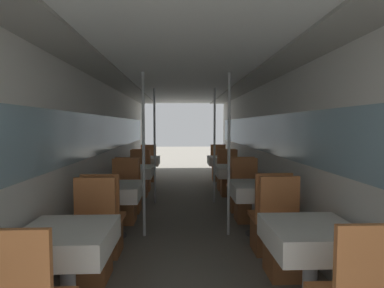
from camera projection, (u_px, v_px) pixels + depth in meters
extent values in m
cube|color=silver|center=(102.00, 149.00, 5.08)|extent=(0.05, 10.16, 2.25)
cube|color=#8CB2C6|center=(103.00, 134.00, 5.07)|extent=(0.03, 9.35, 0.63)
cube|color=silver|center=(266.00, 149.00, 5.19)|extent=(0.05, 10.16, 2.25)
cube|color=#8CB2C6|center=(266.00, 134.00, 5.18)|extent=(0.03, 9.35, 0.63)
cube|color=silver|center=(185.00, 80.00, 5.06)|extent=(2.82, 10.16, 0.04)
cube|color=#999993|center=(116.00, 82.00, 5.02)|extent=(0.51, 9.75, 0.03)
cube|color=#999993|center=(253.00, 82.00, 5.11)|extent=(0.51, 9.75, 0.03)
cylinder|color=#B7B7BC|center=(68.00, 273.00, 2.38)|extent=(0.12, 0.12, 0.69)
cube|color=#93704C|center=(67.00, 230.00, 2.36)|extent=(0.66, 0.66, 0.02)
cube|color=white|center=(67.00, 240.00, 2.36)|extent=(0.70, 0.70, 0.20)
cube|color=#D17A42|center=(11.00, 279.00, 1.58)|extent=(0.43, 0.04, 0.54)
cube|color=#9C5B31|center=(90.00, 260.00, 2.97)|extent=(0.36, 0.36, 0.41)
cube|color=#D17A42|center=(90.00, 237.00, 2.96)|extent=(0.43, 0.43, 0.05)
cube|color=#D17A42|center=(95.00, 203.00, 3.13)|extent=(0.43, 0.04, 0.54)
cylinder|color=#4C4C51|center=(116.00, 236.00, 4.15)|extent=(0.30, 0.30, 0.01)
cylinder|color=#B7B7BC|center=(116.00, 211.00, 4.13)|extent=(0.12, 0.12, 0.69)
cube|color=#93704C|center=(115.00, 185.00, 4.11)|extent=(0.66, 0.66, 0.02)
cube|color=white|center=(115.00, 191.00, 4.11)|extent=(0.70, 0.70, 0.20)
cube|color=#9C5B31|center=(105.00, 237.00, 3.56)|extent=(0.36, 0.36, 0.41)
cube|color=#D17A42|center=(105.00, 219.00, 3.54)|extent=(0.43, 0.43, 0.05)
cube|color=#D17A42|center=(100.00, 198.00, 3.33)|extent=(0.43, 0.04, 0.54)
cube|color=#9C5B31|center=(124.00, 210.00, 4.72)|extent=(0.36, 0.36, 0.41)
cube|color=#D17A42|center=(124.00, 195.00, 4.70)|extent=(0.43, 0.43, 0.05)
cube|color=#D17A42|center=(126.00, 175.00, 4.88)|extent=(0.43, 0.04, 0.54)
cylinder|color=silver|center=(144.00, 155.00, 4.09)|extent=(0.04, 0.04, 2.25)
cylinder|color=#4C4C51|center=(135.00, 203.00, 5.90)|extent=(0.30, 0.30, 0.01)
cylinder|color=#B7B7BC|center=(135.00, 185.00, 5.88)|extent=(0.12, 0.12, 0.69)
cube|color=#93704C|center=(135.00, 167.00, 5.85)|extent=(0.66, 0.66, 0.02)
cube|color=white|center=(135.00, 172.00, 5.86)|extent=(0.70, 0.70, 0.20)
cube|color=#9C5B31|center=(130.00, 200.00, 5.30)|extent=(0.36, 0.36, 0.41)
cube|color=#D17A42|center=(130.00, 188.00, 5.29)|extent=(0.43, 0.43, 0.05)
cube|color=#D17A42|center=(128.00, 173.00, 5.08)|extent=(0.43, 0.04, 0.54)
cube|color=#9C5B31|center=(139.00, 187.00, 6.47)|extent=(0.36, 0.36, 0.41)
cube|color=#D17A42|center=(139.00, 176.00, 6.45)|extent=(0.43, 0.43, 0.05)
cube|color=#D17A42|center=(140.00, 162.00, 6.63)|extent=(0.43, 0.04, 0.54)
cylinder|color=silver|center=(155.00, 146.00, 5.84)|extent=(0.04, 0.04, 2.25)
cylinder|color=#4C4C51|center=(146.00, 185.00, 7.65)|extent=(0.30, 0.30, 0.01)
cylinder|color=#B7B7BC|center=(145.00, 171.00, 7.62)|extent=(0.12, 0.12, 0.69)
cube|color=#93704C|center=(145.00, 158.00, 7.60)|extent=(0.66, 0.66, 0.02)
cube|color=white|center=(145.00, 161.00, 7.61)|extent=(0.70, 0.70, 0.20)
cube|color=#9C5B31|center=(143.00, 182.00, 7.05)|extent=(0.36, 0.36, 0.41)
cube|color=#D17A42|center=(142.00, 172.00, 7.04)|extent=(0.43, 0.43, 0.05)
cube|color=#D17A42|center=(141.00, 161.00, 6.83)|extent=(0.43, 0.04, 0.54)
cube|color=#9C5B31|center=(148.00, 174.00, 8.22)|extent=(0.36, 0.36, 0.41)
cube|color=#D17A42|center=(148.00, 166.00, 8.20)|extent=(0.43, 0.43, 0.05)
cube|color=#D17A42|center=(148.00, 154.00, 8.38)|extent=(0.43, 0.04, 0.54)
cylinder|color=#B7B7BC|center=(310.00, 269.00, 2.45)|extent=(0.12, 0.12, 0.69)
cube|color=#93704C|center=(311.00, 227.00, 2.43)|extent=(0.66, 0.66, 0.02)
cube|color=white|center=(311.00, 237.00, 2.44)|extent=(0.70, 0.70, 0.20)
cube|color=#D17A42|center=(372.00, 272.00, 1.66)|extent=(0.43, 0.04, 0.54)
cube|color=#9C5B31|center=(285.00, 256.00, 3.05)|extent=(0.36, 0.36, 0.41)
cube|color=#D17A42|center=(285.00, 234.00, 3.03)|extent=(0.43, 0.43, 0.05)
cube|color=#D17A42|center=(280.00, 201.00, 3.21)|extent=(0.43, 0.04, 0.54)
cylinder|color=#4C4C51|center=(256.00, 234.00, 4.22)|extent=(0.30, 0.30, 0.01)
cylinder|color=#B7B7BC|center=(256.00, 209.00, 4.20)|extent=(0.12, 0.12, 0.69)
cube|color=#93704C|center=(256.00, 184.00, 4.18)|extent=(0.66, 0.66, 0.02)
cube|color=white|center=(256.00, 190.00, 4.19)|extent=(0.70, 0.70, 0.20)
cube|color=#9C5B31|center=(268.00, 235.00, 3.63)|extent=(0.36, 0.36, 0.41)
cube|color=#D17A42|center=(268.00, 217.00, 3.62)|extent=(0.43, 0.43, 0.05)
cube|color=#D17A42|center=(274.00, 197.00, 3.41)|extent=(0.43, 0.04, 0.54)
cube|color=#9C5B31|center=(247.00, 208.00, 4.79)|extent=(0.36, 0.36, 0.41)
cube|color=#D17A42|center=(247.00, 194.00, 4.78)|extent=(0.43, 0.43, 0.05)
cube|color=#D17A42|center=(245.00, 174.00, 4.95)|extent=(0.43, 0.04, 0.54)
cylinder|color=silver|center=(229.00, 155.00, 4.14)|extent=(0.04, 0.04, 2.25)
cylinder|color=#4C4C51|center=(234.00, 202.00, 5.97)|extent=(0.30, 0.30, 0.01)
cylinder|color=#B7B7BC|center=(234.00, 184.00, 5.95)|extent=(0.12, 0.12, 0.69)
cube|color=#93704C|center=(234.00, 167.00, 5.93)|extent=(0.66, 0.66, 0.02)
cube|color=white|center=(234.00, 171.00, 5.93)|extent=(0.70, 0.70, 0.20)
cube|color=#9C5B31|center=(240.00, 199.00, 5.38)|extent=(0.36, 0.36, 0.41)
cube|color=#D17A42|center=(240.00, 187.00, 5.36)|extent=(0.43, 0.43, 0.05)
cube|color=#D17A42|center=(242.00, 172.00, 5.15)|extent=(0.43, 0.04, 0.54)
cube|color=#9C5B31|center=(229.00, 186.00, 6.54)|extent=(0.36, 0.36, 0.41)
cube|color=#D17A42|center=(229.00, 176.00, 6.53)|extent=(0.43, 0.43, 0.05)
cube|color=#D17A42|center=(228.00, 161.00, 6.70)|extent=(0.43, 0.04, 0.54)
cylinder|color=silver|center=(214.00, 146.00, 5.89)|extent=(0.04, 0.04, 2.25)
cylinder|color=#4C4C51|center=(222.00, 184.00, 7.72)|extent=(0.30, 0.30, 0.01)
cylinder|color=#B7B7BC|center=(222.00, 171.00, 7.70)|extent=(0.12, 0.12, 0.69)
cube|color=#93704C|center=(222.00, 157.00, 7.68)|extent=(0.66, 0.66, 0.02)
cube|color=white|center=(222.00, 161.00, 7.68)|extent=(0.70, 0.70, 0.20)
cube|color=#9C5B31|center=(225.00, 181.00, 7.13)|extent=(0.36, 0.36, 0.41)
cube|color=#D17A42|center=(225.00, 172.00, 7.11)|extent=(0.43, 0.43, 0.05)
cube|color=#D17A42|center=(227.00, 160.00, 6.90)|extent=(0.43, 0.04, 0.54)
cube|color=#9C5B31|center=(219.00, 173.00, 8.29)|extent=(0.36, 0.36, 0.41)
cube|color=#D17A42|center=(219.00, 165.00, 8.28)|extent=(0.43, 0.43, 0.05)
cube|color=#D17A42|center=(218.00, 154.00, 8.45)|extent=(0.43, 0.04, 0.54)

